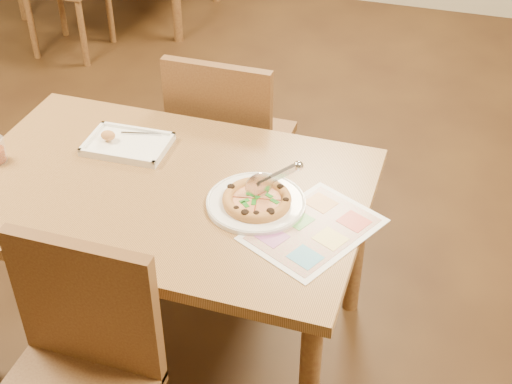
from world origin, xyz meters
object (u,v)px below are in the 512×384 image
(dining_table, at_px, (164,207))
(chair_far, at_px, (227,131))
(appetizer_tray, at_px, (126,145))
(menu, at_px, (313,229))
(pizza_cutter, at_px, (272,179))
(plate, at_px, (256,203))
(chair_near, at_px, (76,359))
(pizza, at_px, (257,200))

(dining_table, xyz_separation_m, chair_far, (-0.00, 0.60, -0.07))
(appetizer_tray, height_order, menu, appetizer_tray)
(dining_table, height_order, menu, menu)
(dining_table, bearing_deg, pizza_cutter, 3.65)
(pizza_cutter, xyz_separation_m, menu, (0.16, -0.09, -0.09))
(plate, xyz_separation_m, pizza_cutter, (0.04, 0.03, 0.08))
(chair_near, height_order, plate, chair_near)
(chair_near, xyz_separation_m, plate, (0.32, 0.60, 0.16))
(chair_far, bearing_deg, pizza, 117.60)
(dining_table, relative_size, pizza_cutter, 8.91)
(appetizer_tray, bearing_deg, plate, -18.11)
(chair_far, bearing_deg, menu, 127.51)
(chair_near, relative_size, pizza_cutter, 3.22)
(menu, bearing_deg, dining_table, 172.72)
(plate, bearing_deg, appetizer_tray, 161.89)
(dining_table, distance_m, plate, 0.33)
(chair_near, relative_size, plate, 1.54)
(chair_near, bearing_deg, pizza, 61.51)
(chair_near, bearing_deg, menu, 46.32)
(pizza, distance_m, pizza_cutter, 0.08)
(pizza, distance_m, appetizer_tray, 0.56)
(pizza_cutter, bearing_deg, pizza, -172.02)
(chair_far, height_order, pizza_cutter, chair_far)
(pizza, bearing_deg, chair_near, -118.49)
(pizza_cutter, bearing_deg, appetizer_tray, 130.45)
(dining_table, xyz_separation_m, pizza_cutter, (0.36, 0.02, 0.18))
(chair_near, height_order, chair_far, same)
(plate, bearing_deg, chair_near, -117.79)
(chair_far, bearing_deg, pizza_cutter, 121.63)
(chair_near, xyz_separation_m, chair_far, (-0.00, 1.20, 0.00))
(dining_table, xyz_separation_m, chair_near, (0.00, -0.60, -0.07))
(chair_near, relative_size, pizza, 2.22)
(chair_near, height_order, pizza_cutter, chair_near)
(chair_near, relative_size, menu, 1.22)
(chair_far, relative_size, pizza, 2.22)
(pizza_cutter, bearing_deg, menu, -64.74)
(chair_near, bearing_deg, dining_table, 90.00)
(dining_table, distance_m, appetizer_tray, 0.28)
(pizza_cutter, bearing_deg, chair_far, 86.44)
(plate, bearing_deg, pizza_cutter, 32.59)
(pizza, bearing_deg, dining_table, 178.01)
(dining_table, distance_m, pizza_cutter, 0.40)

